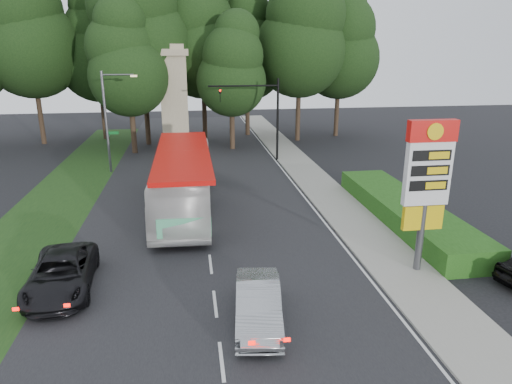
{
  "coord_description": "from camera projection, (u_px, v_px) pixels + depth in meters",
  "views": [
    {
      "loc": [
        -0.7,
        -15.37,
        9.62
      ],
      "look_at": [
        2.72,
        7.93,
        2.2
      ],
      "focal_mm": 32.0,
      "sensor_mm": 36.0,
      "label": 1
    }
  ],
  "objects": [
    {
      "name": "tree_west_mid",
      "position": [
        28.0,
        27.0,
        44.79
      ],
      "size": [
        9.8,
        9.8,
        19.25
      ],
      "color": "#2D2116",
      "rests_on": "ground"
    },
    {
      "name": "sidewalk_right",
      "position": [
        334.0,
        201.0,
        29.98
      ],
      "size": [
        3.0,
        80.0,
        0.12
      ],
      "primitive_type": "cube",
      "color": "gray",
      "rests_on": "ground"
    },
    {
      "name": "tree_center_right",
      "position": [
        202.0,
        35.0,
        47.35
      ],
      "size": [
        9.24,
        9.24,
        18.15
      ],
      "color": "#2D2116",
      "rests_on": "ground"
    },
    {
      "name": "suv_charcoal",
      "position": [
        62.0,
        273.0,
        18.84
      ],
      "size": [
        2.84,
        5.53,
        1.49
      ],
      "primitive_type": "imported",
      "rotation": [
        0.0,
        0.0,
        0.07
      ],
      "color": "black",
      "rests_on": "ground"
    },
    {
      "name": "tree_center_left",
      "position": [
        140.0,
        23.0,
        44.33
      ],
      "size": [
        10.08,
        10.08,
        19.8
      ],
      "color": "#2D2116",
      "rests_on": "ground"
    },
    {
      "name": "tree_far_east",
      "position": [
        340.0,
        42.0,
        49.63
      ],
      "size": [
        8.68,
        8.68,
        17.05
      ],
      "color": "#2D2116",
      "rests_on": "ground"
    },
    {
      "name": "tree_monument_right",
      "position": [
        231.0,
        66.0,
        43.41
      ],
      "size": [
        6.72,
        6.72,
        13.2
      ],
      "color": "#2D2116",
      "rests_on": "ground"
    },
    {
      "name": "tree_east_mid",
      "position": [
        300.0,
        31.0,
        46.75
      ],
      "size": [
        9.52,
        9.52,
        18.7
      ],
      "color": "#2D2116",
      "rests_on": "ground"
    },
    {
      "name": "sedan_silver",
      "position": [
        258.0,
        304.0,
        16.56
      ],
      "size": [
        2.15,
        4.76,
        1.52
      ],
      "primitive_type": "imported",
      "rotation": [
        0.0,
        0.0,
        -0.12
      ],
      "color": "#96999D",
      "rests_on": "ground"
    },
    {
      "name": "traffic_signal_mast",
      "position": [
        263.0,
        108.0,
        39.52
      ],
      "size": [
        6.1,
        0.35,
        7.2
      ],
      "color": "black",
      "rests_on": "ground"
    },
    {
      "name": "road_surface",
      "position": [
        204.0,
        208.0,
        28.81
      ],
      "size": [
        14.0,
        80.0,
        0.02
      ],
      "primitive_type": "cube",
      "color": "black",
      "rests_on": "ground"
    },
    {
      "name": "gas_station_pylon",
      "position": [
        427.0,
        176.0,
        19.31
      ],
      "size": [
        2.1,
        0.45,
        6.85
      ],
      "color": "#59595E",
      "rests_on": "ground"
    },
    {
      "name": "monument",
      "position": [
        175.0,
        98.0,
        43.99
      ],
      "size": [
        3.0,
        3.0,
        10.05
      ],
      "color": "tan",
      "rests_on": "ground"
    },
    {
      "name": "tree_east_near",
      "position": [
        247.0,
        48.0,
        50.33
      ],
      "size": [
        8.12,
        8.12,
        15.95
      ],
      "color": "#2D2116",
      "rests_on": "ground"
    },
    {
      "name": "grass_verge_left",
      "position": [
        70.0,
        187.0,
        33.16
      ],
      "size": [
        5.0,
        50.0,
        0.02
      ],
      "primitive_type": "cube",
      "color": "#193814",
      "rests_on": "ground"
    },
    {
      "name": "tree_west_near",
      "position": [
        97.0,
        45.0,
        48.01
      ],
      "size": [
        8.4,
        8.4,
        16.5
      ],
      "color": "#2D2116",
      "rests_on": "ground"
    },
    {
      "name": "hedge",
      "position": [
        405.0,
        211.0,
        26.45
      ],
      "size": [
        3.0,
        14.0,
        1.2
      ],
      "primitive_type": "cube",
      "color": "#1C4813",
      "rests_on": "ground"
    },
    {
      "name": "tree_monument_left",
      "position": [
        128.0,
        59.0,
        41.42
      ],
      "size": [
        7.28,
        7.28,
        14.3
      ],
      "color": "#2D2116",
      "rests_on": "ground"
    },
    {
      "name": "streetlight_signs",
      "position": [
        109.0,
        117.0,
        35.96
      ],
      "size": [
        2.75,
        0.98,
        8.0
      ],
      "color": "#59595E",
      "rests_on": "ground"
    },
    {
      "name": "transit_bus",
      "position": [
        184.0,
        181.0,
        28.04
      ],
      "size": [
        3.62,
        13.38,
        3.7
      ],
      "primitive_type": "imported",
      "rotation": [
        0.0,
        0.0,
        -0.04
      ],
      "color": "silver",
      "rests_on": "ground"
    },
    {
      "name": "ground",
      "position": [
        216.0,
        311.0,
        17.49
      ],
      "size": [
        120.0,
        120.0,
        0.0
      ],
      "primitive_type": "plane",
      "color": "black",
      "rests_on": "ground"
    }
  ]
}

